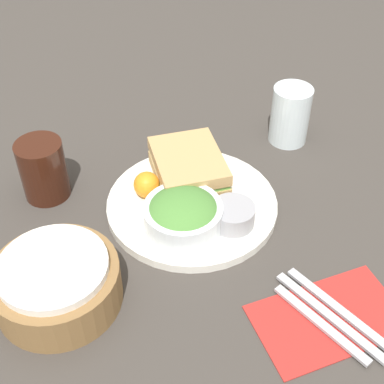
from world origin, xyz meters
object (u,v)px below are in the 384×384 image
object	(u,v)px
dressing_cup	(233,215)
plate	(192,205)
knife	(329,316)
spoon	(321,324)
sandwich	(188,168)
bread_basket	(57,283)
fork	(338,309)
salad_bowl	(183,214)
water_glass	(290,115)
drink_glass	(43,170)

from	to	relation	value
dressing_cup	plate	bearing A→B (deg)	30.74
knife	spoon	xyz separation A→B (m)	(-0.01, 0.02, 0.00)
sandwich	dressing_cup	size ratio (longest dim) A/B	2.15
sandwich	knife	bearing A→B (deg)	-166.28
dressing_cup	knife	distance (m)	0.20
sandwich	knife	distance (m)	0.33
sandwich	knife	size ratio (longest dim) A/B	0.82
bread_basket	fork	bearing A→B (deg)	-114.41
plate	salad_bowl	xyz separation A→B (m)	(-0.05, 0.03, 0.03)
dressing_cup	bread_basket	size ratio (longest dim) A/B	0.40
sandwich	dressing_cup	xyz separation A→B (m)	(-0.12, -0.03, -0.01)
bread_basket	knife	size ratio (longest dim) A/B	0.96
fork	water_glass	distance (m)	0.39
drink_glass	knife	distance (m)	0.49
water_glass	knife	bearing A→B (deg)	159.14
knife	water_glass	bearing A→B (deg)	140.00
plate	water_glass	xyz separation A→B (m)	(0.11, -0.23, 0.05)
spoon	water_glass	world-z (taller)	water_glass
spoon	dressing_cup	bearing A→B (deg)	170.53
salad_bowl	spoon	xyz separation A→B (m)	(-0.22, -0.11, -0.03)
bread_basket	dressing_cup	bearing A→B (deg)	-82.53
plate	water_glass	size ratio (longest dim) A/B	2.53
bread_basket	knife	xyz separation A→B (m)	(-0.16, -0.32, -0.03)
drink_glass	sandwich	bearing A→B (deg)	-106.79
sandwich	dressing_cup	distance (m)	0.12
salad_bowl	drink_glass	distance (m)	0.24
plate	water_glass	world-z (taller)	water_glass
bread_basket	fork	distance (m)	0.37
dressing_cup	drink_glass	xyz separation A→B (m)	(0.19, 0.25, 0.02)
dressing_cup	water_glass	distance (m)	0.26
spoon	salad_bowl	bearing A→B (deg)	-173.41
fork	knife	bearing A→B (deg)	-90.00
dressing_cup	spoon	bearing A→B (deg)	-170.33
fork	water_glass	size ratio (longest dim) A/B	1.57
knife	spoon	size ratio (longest dim) A/B	1.17
plate	knife	distance (m)	0.28
salad_bowl	dressing_cup	world-z (taller)	salad_bowl
dressing_cup	bread_basket	bearing A→B (deg)	97.47
plate	salad_bowl	distance (m)	0.07
drink_glass	water_glass	size ratio (longest dim) A/B	0.94
dressing_cup	fork	distance (m)	0.20
plate	spoon	bearing A→B (deg)	-164.56
salad_bowl	knife	bearing A→B (deg)	-150.15
drink_glass	spoon	size ratio (longest dim) A/B	0.66
knife	water_glass	size ratio (longest dim) A/B	1.65
drink_glass	bread_basket	xyz separation A→B (m)	(-0.22, 0.02, -0.02)
salad_bowl	water_glass	xyz separation A→B (m)	(0.16, -0.27, 0.01)
salad_bowl	bread_basket	xyz separation A→B (m)	(-0.06, 0.20, -0.01)
plate	spoon	world-z (taller)	plate
bread_basket	plate	bearing A→B (deg)	-66.11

